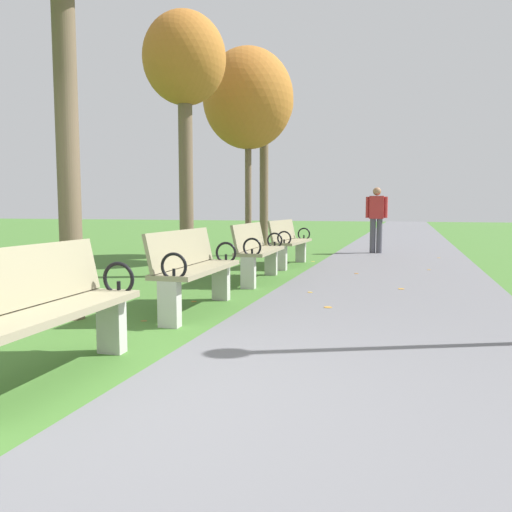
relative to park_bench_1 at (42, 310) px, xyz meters
name	(u,v)px	position (x,y,z in m)	size (l,w,h in m)	color
ground_plane	(102,398)	(0.50, -0.11, -0.49)	(80.00, 80.00, 0.00)	#42722D
paved_walkway	(403,237)	(2.02, 17.89, -0.48)	(3.03, 44.00, 0.02)	slate
park_bench_1	(42,310)	(0.00, 0.00, 0.00)	(0.53, 1.62, 0.90)	gray
park_bench_2	(194,268)	(0.00, 2.39, 0.00)	(0.51, 1.61, 0.90)	gray
park_bench_3	(257,250)	(0.00, 4.82, 0.00)	(0.55, 1.62, 0.90)	gray
park_bench_4	(289,241)	(0.00, 6.98, 0.00)	(0.53, 1.62, 0.90)	gray
tree_3	(185,66)	(-1.29, 5.02, 2.94)	(1.34, 1.34, 4.28)	brown
tree_4	(248,99)	(-0.96, 7.35, 2.85)	(1.84, 1.84, 4.37)	brown
tree_5	(264,106)	(-1.07, 8.91, 3.02)	(1.37, 1.37, 4.35)	brown
pedestrian_walking	(376,216)	(1.47, 10.15, 0.44)	(0.53, 0.22, 1.62)	#4C4C56
scattered_leaves	(275,292)	(0.54, 3.86, -0.47)	(4.92, 12.04, 0.02)	#AD6B23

